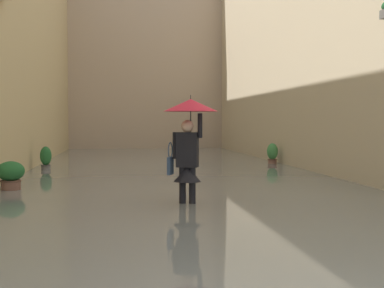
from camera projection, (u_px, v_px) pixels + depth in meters
The scene contains 8 objects.
ground_plane at pixel (169, 177), 16.09m from camera, with size 66.17×66.17×0.00m, color gray.
flood_water at pixel (169, 174), 16.08m from camera, with size 9.12×32.47×0.18m, color slate.
building_facade_left at pixel (331, 23), 16.56m from camera, with size 2.04×30.47×9.41m.
building_facade_far at pixel (145, 32), 29.80m from camera, with size 11.92×1.80×13.23m, color tan.
person_wading at pixel (189, 132), 9.59m from camera, with size 0.98×0.98×2.13m.
potted_plant_far_right at pixel (46, 160), 16.52m from camera, with size 0.35×0.35×0.88m.
potted_plant_near_right at pixel (11, 177), 11.57m from camera, with size 0.59×0.59×0.80m.
potted_plant_mid_left at pixel (272, 155), 18.75m from camera, with size 0.38×0.38×0.89m.
Camera 1 is at (1.45, 2.75, 1.66)m, focal length 50.17 mm.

